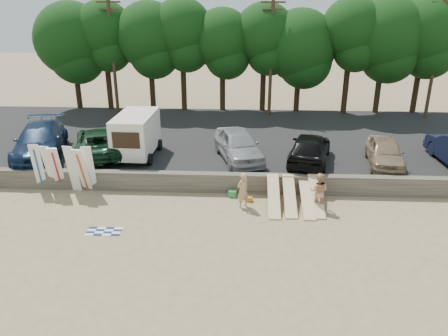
{
  "coord_description": "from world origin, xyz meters",
  "views": [
    {
      "loc": [
        0.3,
        -17.5,
        9.43
      ],
      "look_at": [
        -0.82,
        3.0,
        1.3
      ],
      "focal_mm": 35.0,
      "sensor_mm": 36.0,
      "label": 1
    }
  ],
  "objects_px": {
    "box_trailer": "(136,133)",
    "car_4": "(385,152)",
    "car_2": "(238,145)",
    "cooler": "(232,194)",
    "car_1": "(99,142)",
    "beachgoer_a": "(243,190)",
    "car_3": "(310,148)",
    "car_0": "(40,141)",
    "beachgoer_b": "(319,191)"
  },
  "relations": [
    {
      "from": "box_trailer",
      "to": "cooler",
      "type": "relative_size",
      "value": 10.57
    },
    {
      "from": "car_4",
      "to": "beachgoer_a",
      "type": "relative_size",
      "value": 2.5
    },
    {
      "from": "beachgoer_a",
      "to": "car_3",
      "type": "bearing_deg",
      "value": -169.57
    },
    {
      "from": "car_1",
      "to": "cooler",
      "type": "bearing_deg",
      "value": 137.06
    },
    {
      "from": "box_trailer",
      "to": "cooler",
      "type": "bearing_deg",
      "value": -31.7
    },
    {
      "from": "car_4",
      "to": "beachgoer_b",
      "type": "xyz_separation_m",
      "value": [
        -4.17,
        -4.18,
        -0.53
      ]
    },
    {
      "from": "car_0",
      "to": "beachgoer_b",
      "type": "bearing_deg",
      "value": -31.92
    },
    {
      "from": "cooler",
      "to": "car_3",
      "type": "bearing_deg",
      "value": 43.41
    },
    {
      "from": "car_2",
      "to": "car_3",
      "type": "height_order",
      "value": "car_3"
    },
    {
      "from": "beachgoer_b",
      "to": "car_1",
      "type": "bearing_deg",
      "value": -9.26
    },
    {
      "from": "car_0",
      "to": "beachgoer_a",
      "type": "height_order",
      "value": "car_0"
    },
    {
      "from": "car_1",
      "to": "car_3",
      "type": "relative_size",
      "value": 1.12
    },
    {
      "from": "car_1",
      "to": "beachgoer_b",
      "type": "xyz_separation_m",
      "value": [
        12.02,
        -5.03,
        -0.59
      ]
    },
    {
      "from": "car_3",
      "to": "beachgoer_a",
      "type": "relative_size",
      "value": 2.94
    },
    {
      "from": "car_0",
      "to": "car_1",
      "type": "bearing_deg",
      "value": -8.09
    },
    {
      "from": "car_2",
      "to": "beachgoer_b",
      "type": "xyz_separation_m",
      "value": [
        3.88,
        -4.68,
        -0.65
      ]
    },
    {
      "from": "beachgoer_b",
      "to": "cooler",
      "type": "bearing_deg",
      "value": -1.86
    },
    {
      "from": "car_0",
      "to": "cooler",
      "type": "bearing_deg",
      "value": -32.43
    },
    {
      "from": "box_trailer",
      "to": "beachgoer_a",
      "type": "relative_size",
      "value": 2.3
    },
    {
      "from": "box_trailer",
      "to": "car_2",
      "type": "relative_size",
      "value": 0.8
    },
    {
      "from": "car_3",
      "to": "box_trailer",
      "type": "bearing_deg",
      "value": 10.27
    },
    {
      "from": "car_0",
      "to": "beachgoer_b",
      "type": "xyz_separation_m",
      "value": [
        15.35,
        -4.62,
        -0.7
      ]
    },
    {
      "from": "beachgoer_a",
      "to": "beachgoer_b",
      "type": "distance_m",
      "value": 3.55
    },
    {
      "from": "box_trailer",
      "to": "cooler",
      "type": "xyz_separation_m",
      "value": [
        5.66,
        -3.68,
        -1.95
      ]
    },
    {
      "from": "box_trailer",
      "to": "car_0",
      "type": "bearing_deg",
      "value": -176.86
    },
    {
      "from": "car_0",
      "to": "car_1",
      "type": "height_order",
      "value": "car_0"
    },
    {
      "from": "box_trailer",
      "to": "car_4",
      "type": "xyz_separation_m",
      "value": [
        13.9,
        -0.62,
        -0.66
      ]
    },
    {
      "from": "car_0",
      "to": "beachgoer_b",
      "type": "height_order",
      "value": "car_0"
    },
    {
      "from": "car_3",
      "to": "beachgoer_b",
      "type": "bearing_deg",
      "value": 102.24
    },
    {
      "from": "car_1",
      "to": "car_2",
      "type": "xyz_separation_m",
      "value": [
        8.14,
        -0.35,
        0.06
      ]
    },
    {
      "from": "car_1",
      "to": "car_4",
      "type": "distance_m",
      "value": 16.21
    },
    {
      "from": "box_trailer",
      "to": "car_4",
      "type": "distance_m",
      "value": 13.93
    },
    {
      "from": "box_trailer",
      "to": "car_1",
      "type": "height_order",
      "value": "box_trailer"
    },
    {
      "from": "beachgoer_a",
      "to": "box_trailer",
      "type": "bearing_deg",
      "value": -76.76
    },
    {
      "from": "car_4",
      "to": "car_2",
      "type": "bearing_deg",
      "value": -175.81
    },
    {
      "from": "beachgoer_b",
      "to": "car_4",
      "type": "bearing_deg",
      "value": -121.46
    },
    {
      "from": "beachgoer_b",
      "to": "cooler",
      "type": "relative_size",
      "value": 4.79
    },
    {
      "from": "box_trailer",
      "to": "beachgoer_b",
      "type": "relative_size",
      "value": 2.21
    },
    {
      "from": "box_trailer",
      "to": "car_2",
      "type": "distance_m",
      "value": 5.88
    },
    {
      "from": "car_3",
      "to": "beachgoer_b",
      "type": "distance_m",
      "value": 4.31
    },
    {
      "from": "car_3",
      "to": "beachgoer_b",
      "type": "xyz_separation_m",
      "value": [
        -0.09,
        -4.26,
        -0.66
      ]
    },
    {
      "from": "box_trailer",
      "to": "car_3",
      "type": "distance_m",
      "value": 9.85
    },
    {
      "from": "car_1",
      "to": "beachgoer_b",
      "type": "relative_size",
      "value": 3.15
    },
    {
      "from": "box_trailer",
      "to": "car_3",
      "type": "height_order",
      "value": "box_trailer"
    },
    {
      "from": "cooler",
      "to": "car_4",
      "type": "bearing_deg",
      "value": 26.72
    },
    {
      "from": "car_2",
      "to": "cooler",
      "type": "relative_size",
      "value": 13.25
    },
    {
      "from": "car_2",
      "to": "car_4",
      "type": "height_order",
      "value": "car_2"
    },
    {
      "from": "beachgoer_b",
      "to": "cooler",
      "type": "xyz_separation_m",
      "value": [
        -4.07,
        1.12,
        -0.75
      ]
    },
    {
      "from": "car_4",
      "to": "cooler",
      "type": "distance_m",
      "value": 8.88
    },
    {
      "from": "car_1",
      "to": "beachgoer_a",
      "type": "bearing_deg",
      "value": 132.64
    }
  ]
}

